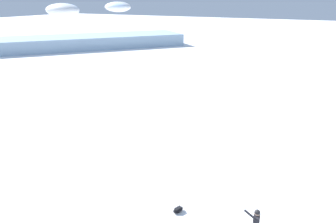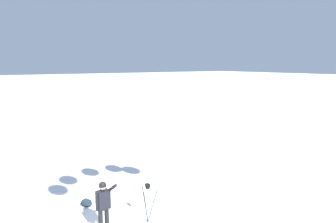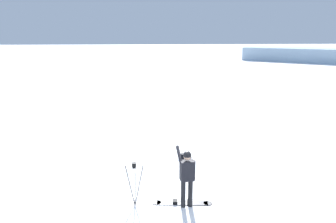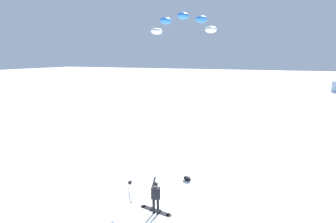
% 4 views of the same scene
% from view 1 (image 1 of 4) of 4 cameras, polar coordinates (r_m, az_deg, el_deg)
% --- Properties ---
extents(snowboarder, '(0.53, 0.66, 1.77)m').
position_cam_1_polar(snowboarder, '(14.17, 15.72, -19.05)').
color(snowboarder, black).
rests_on(snowboarder, ground_plane).
extents(gear_bag_small, '(0.65, 0.51, 0.25)m').
position_cam_1_polar(gear_bag_small, '(15.93, 1.84, -17.46)').
color(gear_bag_small, black).
rests_on(gear_bag_small, ground_plane).
extents(distant_ridge, '(39.42, 36.34, 2.42)m').
position_cam_1_polar(distant_ridge, '(67.83, -16.32, 12.04)').
color(distant_ridge, '#9BB7CD').
rests_on(distant_ridge, ground_plane).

